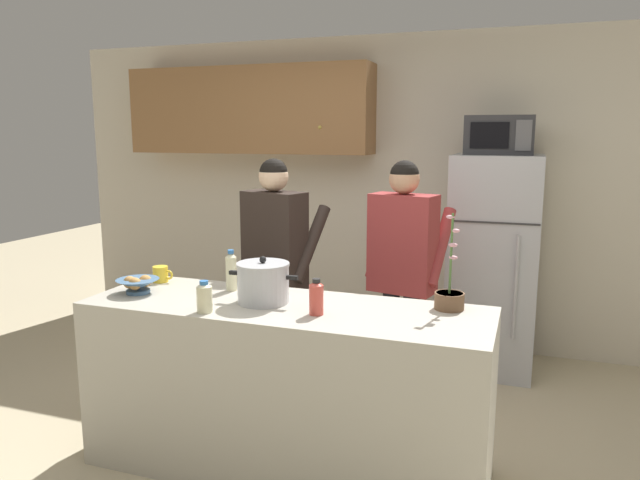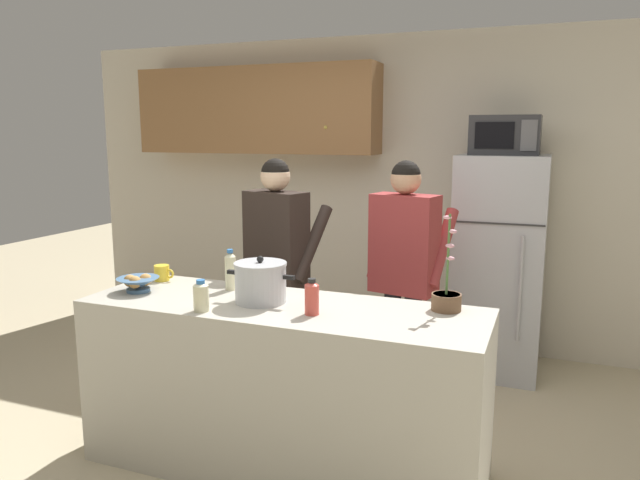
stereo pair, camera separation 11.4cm
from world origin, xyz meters
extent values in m
plane|color=#C6B793|center=(0.00, 0.00, 0.00)|extent=(14.00, 14.00, 0.00)
cube|color=beige|center=(0.00, 2.30, 1.30)|extent=(6.00, 0.12, 2.60)
cube|color=olive|center=(-1.20, 2.07, 1.99)|extent=(2.21, 0.34, 0.74)
sphere|color=gold|center=(-0.48, 1.90, 1.84)|extent=(0.03, 0.03, 0.03)
cube|color=#BCB7A8|center=(0.00, 0.00, 0.46)|extent=(2.13, 0.68, 0.92)
cube|color=#B7BABF|center=(0.93, 1.85, 0.82)|extent=(0.64, 0.64, 1.64)
cube|color=#333333|center=(0.93, 1.53, 1.18)|extent=(0.63, 0.01, 0.01)
cylinder|color=#B2B2B7|center=(1.11, 1.50, 0.74)|extent=(0.02, 0.02, 0.74)
cube|color=#2D2D30|center=(0.93, 1.83, 1.78)|extent=(0.48, 0.36, 0.28)
cube|color=black|center=(0.87, 1.65, 1.78)|extent=(0.26, 0.01, 0.18)
cube|color=#59595B|center=(1.10, 1.65, 1.78)|extent=(0.11, 0.01, 0.21)
cylinder|color=#33384C|center=(-0.32, 0.74, 0.40)|extent=(0.11, 0.11, 0.80)
cylinder|color=#33384C|center=(-0.46, 0.78, 0.40)|extent=(0.11, 0.11, 0.80)
cube|color=#2D231E|center=(-0.39, 0.76, 1.11)|extent=(0.46, 0.31, 0.63)
sphere|color=beige|center=(-0.39, 0.76, 1.52)|extent=(0.19, 0.19, 0.19)
sphere|color=black|center=(-0.39, 0.76, 1.55)|extent=(0.18, 0.18, 0.18)
cylinder|color=#2D231E|center=(-0.16, 0.81, 1.09)|extent=(0.18, 0.38, 0.49)
cylinder|color=#2D231E|center=(-0.55, 0.93, 1.09)|extent=(0.18, 0.38, 0.49)
cylinder|color=black|center=(0.49, 0.92, 0.40)|extent=(0.11, 0.11, 0.79)
cylinder|color=black|center=(0.35, 0.95, 0.40)|extent=(0.11, 0.11, 0.79)
cube|color=#993333|center=(0.42, 0.93, 1.11)|extent=(0.45, 0.28, 0.63)
sphere|color=tan|center=(0.42, 0.93, 1.52)|extent=(0.19, 0.19, 0.19)
sphere|color=black|center=(0.42, 0.93, 1.54)|extent=(0.18, 0.18, 0.18)
cylinder|color=#993333|center=(0.65, 1.00, 1.09)|extent=(0.16, 0.38, 0.48)
cylinder|color=#993333|center=(0.25, 1.09, 1.09)|extent=(0.16, 0.38, 0.48)
cylinder|color=silver|center=(-0.12, 0.01, 1.02)|extent=(0.27, 0.27, 0.20)
cylinder|color=silver|center=(-0.12, 0.01, 1.12)|extent=(0.28, 0.28, 0.02)
sphere|color=black|center=(-0.12, 0.01, 1.15)|extent=(0.04, 0.04, 0.04)
cube|color=black|center=(-0.29, 0.01, 1.07)|extent=(0.06, 0.02, 0.02)
cube|color=black|center=(0.04, 0.01, 1.07)|extent=(0.06, 0.02, 0.02)
cylinder|color=yellow|center=(-0.89, 0.20, 0.97)|extent=(0.09, 0.09, 0.10)
torus|color=yellow|center=(-0.83, 0.20, 0.97)|extent=(0.06, 0.01, 0.06)
cylinder|color=#4C7299|center=(-0.86, -0.06, 0.93)|extent=(0.13, 0.13, 0.02)
cone|color=#4C7299|center=(-0.86, -0.06, 0.97)|extent=(0.24, 0.24, 0.06)
sphere|color=tan|center=(-0.90, -0.08, 0.98)|extent=(0.07, 0.07, 0.07)
sphere|color=tan|center=(-0.83, -0.03, 0.98)|extent=(0.07, 0.07, 0.07)
sphere|color=tan|center=(-0.85, -0.10, 0.98)|extent=(0.07, 0.07, 0.07)
cylinder|color=#D84C3F|center=(0.21, -0.10, 0.99)|extent=(0.07, 0.07, 0.15)
cone|color=#D84C3F|center=(0.21, -0.10, 1.08)|extent=(0.07, 0.07, 0.02)
cylinder|color=#262626|center=(0.21, -0.10, 1.09)|extent=(0.04, 0.04, 0.02)
cylinder|color=beige|center=(-0.33, -0.25, 0.99)|extent=(0.08, 0.08, 0.13)
cone|color=beige|center=(-0.33, -0.25, 1.06)|extent=(0.08, 0.08, 0.02)
cylinder|color=#3372BF|center=(-0.33, -0.25, 1.07)|extent=(0.04, 0.04, 0.02)
cylinder|color=beige|center=(-0.40, 0.17, 1.02)|extent=(0.06, 0.06, 0.19)
cone|color=beige|center=(-0.40, 0.17, 1.13)|extent=(0.06, 0.06, 0.03)
cylinder|color=#3372BF|center=(-0.40, 0.17, 1.14)|extent=(0.03, 0.03, 0.02)
cylinder|color=brown|center=(0.81, 0.21, 0.96)|extent=(0.15, 0.15, 0.09)
cylinder|color=#38281E|center=(0.81, 0.21, 1.00)|extent=(0.14, 0.14, 0.01)
cylinder|color=#4C7238|center=(0.81, 0.21, 1.21)|extent=(0.01, 0.03, 0.40)
ellipsoid|color=pink|center=(0.83, 0.22, 1.19)|extent=(0.04, 0.03, 0.02)
ellipsoid|color=pink|center=(0.82, 0.20, 1.25)|extent=(0.04, 0.03, 0.02)
ellipsoid|color=pink|center=(0.83, 0.22, 1.32)|extent=(0.04, 0.03, 0.02)
ellipsoid|color=pink|center=(0.80, 0.23, 1.39)|extent=(0.04, 0.03, 0.02)
camera|label=1|loc=(1.18, -2.77, 1.80)|focal=33.70mm
camera|label=2|loc=(1.28, -2.73, 1.80)|focal=33.70mm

